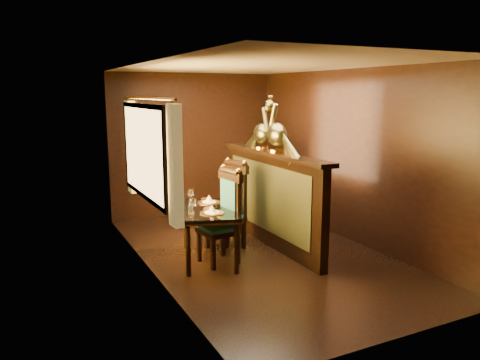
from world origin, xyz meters
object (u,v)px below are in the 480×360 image
at_px(dining_table, 208,213).
at_px(chair_left, 226,213).
at_px(chair_right, 232,202).
at_px(peacock_left, 277,124).
at_px(peacock_right, 262,125).

xyz_separation_m(dining_table, chair_left, (0.18, -0.14, 0.02)).
height_order(dining_table, chair_right, chair_right).
bearing_deg(dining_table, chair_right, 54.30).
bearing_deg(chair_right, peacock_left, -44.12).
distance_m(chair_left, chair_right, 0.60).
distance_m(peacock_left, peacock_right, 0.42).
relative_size(chair_left, peacock_right, 1.80).
bearing_deg(peacock_right, chair_right, -168.69).
bearing_deg(chair_left, chair_right, 50.20).
bearing_deg(dining_table, chair_left, -19.41).
xyz_separation_m(chair_right, peacock_left, (0.53, -0.32, 1.09)).
distance_m(dining_table, chair_right, 0.63).
xyz_separation_m(chair_left, peacock_right, (0.86, 0.62, 1.06)).
height_order(dining_table, chair_left, chair_left).
xyz_separation_m(chair_left, chair_right, (0.33, 0.51, 0.00)).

